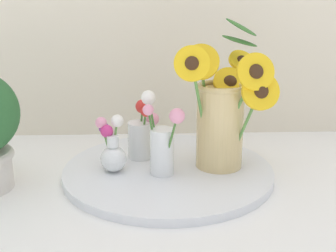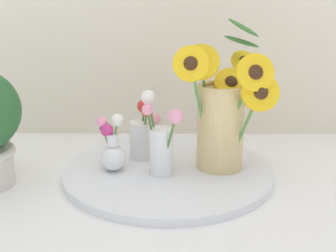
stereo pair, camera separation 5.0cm
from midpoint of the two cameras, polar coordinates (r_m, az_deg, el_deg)
ground_plane at (r=1.14m, az=-0.33°, el=-6.70°), size 6.00×6.00×0.00m
serving_tray at (r=1.16m, az=-1.24°, el=-5.59°), size 0.52×0.52×0.02m
mason_jar_sunflowers at (r=1.13m, az=5.36°, el=1.48°), size 0.26×0.20×0.36m
vase_small_center at (r=1.10m, az=-2.09°, el=-1.99°), size 0.10×0.11×0.20m
vase_bulb_right at (r=1.14m, az=-8.11°, el=-2.80°), size 0.07×0.06×0.14m
vase_small_back at (r=1.21m, az=-4.46°, el=-0.97°), size 0.08×0.07×0.15m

